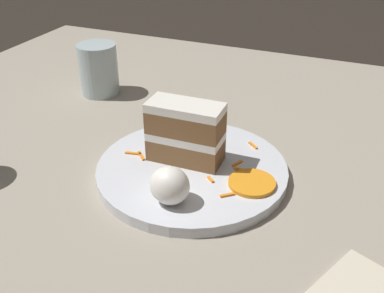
% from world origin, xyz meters
% --- Properties ---
extents(ground_plane, '(6.00, 6.00, 0.00)m').
position_xyz_m(ground_plane, '(0.00, 0.00, 0.00)').
color(ground_plane, black).
rests_on(ground_plane, ground).
extents(dining_table, '(1.39, 1.08, 0.03)m').
position_xyz_m(dining_table, '(0.00, 0.00, 0.01)').
color(dining_table, gray).
rests_on(dining_table, ground).
extents(plate, '(0.29, 0.29, 0.02)m').
position_xyz_m(plate, '(0.02, 0.06, 0.04)').
color(plate, silver).
rests_on(plate, dining_table).
extents(cake_slice, '(0.11, 0.05, 0.09)m').
position_xyz_m(cake_slice, '(0.04, 0.05, 0.09)').
color(cake_slice, brown).
rests_on(cake_slice, plate).
extents(cream_dollop, '(0.05, 0.05, 0.05)m').
position_xyz_m(cream_dollop, '(0.01, 0.15, 0.07)').
color(cream_dollop, white).
rests_on(cream_dollop, plate).
extents(orange_garnish, '(0.07, 0.07, 0.01)m').
position_xyz_m(orange_garnish, '(-0.08, 0.07, 0.05)').
color(orange_garnish, orange).
rests_on(orange_garnish, plate).
extents(carrot_shreds_scatter, '(0.19, 0.17, 0.00)m').
position_xyz_m(carrot_shreds_scatter, '(0.02, 0.03, 0.05)').
color(carrot_shreds_scatter, orange).
rests_on(carrot_shreds_scatter, plate).
extents(drinking_glass, '(0.08, 0.08, 0.10)m').
position_xyz_m(drinking_glass, '(0.31, -0.15, 0.07)').
color(drinking_glass, silver).
rests_on(drinking_glass, dining_table).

